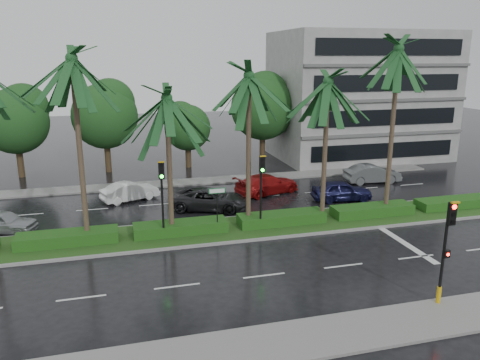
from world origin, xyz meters
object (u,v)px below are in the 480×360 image
object	(u,v)px
car_blue	(342,191)
car_grey	(372,174)
street_sign	(217,199)
car_silver	(3,222)
signal_median_left	(162,188)
car_white	(130,191)
signal_near	(446,249)
car_red	(267,184)
car_darkgrey	(210,199)

from	to	relation	value
car_blue	car_grey	xyz separation A→B (m)	(4.50, 3.67, 0.03)
street_sign	car_silver	bearing A→B (deg)	163.14
signal_median_left	car_white	xyz separation A→B (m)	(-1.50, 8.13, -2.35)
signal_near	car_red	size ratio (longest dim) A/B	0.88
street_sign	car_white	distance (m)	9.25
signal_near	car_silver	distance (m)	23.11
car_silver	car_darkgrey	world-z (taller)	car_darkgrey
signal_near	car_darkgrey	xyz separation A→B (m)	(-6.50, 14.47, -1.81)
car_silver	car_grey	bearing A→B (deg)	-61.43
car_white	car_red	size ratio (longest dim) A/B	0.80
car_grey	car_blue	bearing A→B (deg)	132.44
street_sign	car_silver	world-z (taller)	street_sign
signal_median_left	street_sign	world-z (taller)	signal_median_left
car_silver	car_darkgrey	xyz separation A→B (m)	(12.22, 1.05, 0.05)
signal_median_left	car_white	distance (m)	8.59
street_sign	car_white	size ratio (longest dim) A/B	0.66
signal_median_left	car_blue	size ratio (longest dim) A/B	1.06
car_silver	car_white	xyz separation A→B (m)	(7.22, 4.39, 0.01)
car_white	car_grey	world-z (taller)	car_grey
car_darkgrey	car_blue	world-z (taller)	car_blue
car_blue	car_darkgrey	bearing A→B (deg)	95.09
car_darkgrey	car_red	xyz separation A→B (m)	(4.75, 2.52, 0.03)
car_darkgrey	car_red	distance (m)	5.37
car_silver	car_grey	world-z (taller)	car_grey
street_sign	car_red	distance (m)	8.95
street_sign	signal_median_left	bearing A→B (deg)	-176.53
street_sign	car_silver	size ratio (longest dim) A/B	0.69
signal_median_left	car_darkgrey	size ratio (longest dim) A/B	0.88
signal_near	signal_median_left	size ratio (longest dim) A/B	1.00
signal_median_left	car_silver	xyz separation A→B (m)	(-8.72, 3.73, -2.36)
signal_near	car_white	bearing A→B (deg)	122.84
car_darkgrey	car_blue	size ratio (longest dim) A/B	1.21
car_red	car_blue	distance (m)	5.37
signal_near	car_blue	bearing A→B (deg)	78.93
car_darkgrey	car_white	bearing A→B (deg)	77.11
signal_near	signal_median_left	distance (m)	13.93
signal_median_left	street_sign	xyz separation A→B (m)	(3.00, 0.18, -0.87)
signal_near	car_grey	world-z (taller)	signal_near
car_red	car_grey	world-z (taller)	car_grey
street_sign	car_grey	xyz separation A→B (m)	(14.25, 7.85, -1.39)
signal_median_left	signal_near	bearing A→B (deg)	-44.09
car_white	car_blue	world-z (taller)	car_blue
signal_median_left	street_sign	distance (m)	3.13
car_darkgrey	car_grey	world-z (taller)	car_grey
signal_median_left	car_blue	distance (m)	13.67
street_sign	car_red	bearing A→B (deg)	53.59
car_silver	car_grey	size ratio (longest dim) A/B	0.84
street_sign	car_blue	xyz separation A→B (m)	(9.75, 4.18, -1.42)
car_white	signal_median_left	bearing A→B (deg)	169.14
car_blue	street_sign	bearing A→B (deg)	120.89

